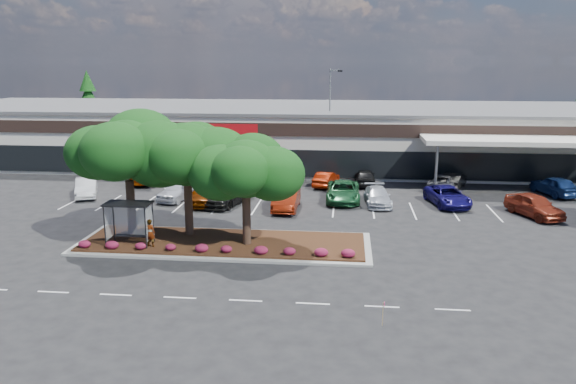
# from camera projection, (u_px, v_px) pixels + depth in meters

# --- Properties ---
(ground) EXTENTS (160.00, 160.00, 0.00)m
(ground) POSITION_uv_depth(u_px,v_px,m) (244.00, 270.00, 30.54)
(ground) COLOR black
(ground) RESTS_ON ground
(retail_store) EXTENTS (80.40, 25.20, 6.25)m
(retail_store) POSITION_uv_depth(u_px,v_px,m) (299.00, 134.00, 62.66)
(retail_store) COLOR silver
(retail_store) RESTS_ON ground
(landscape_island) EXTENTS (18.00, 6.00, 0.26)m
(landscape_island) POSITION_uv_depth(u_px,v_px,m) (224.00, 243.00, 34.60)
(landscape_island) COLOR gray
(landscape_island) RESTS_ON ground
(lane_markings) EXTENTS (33.12, 20.06, 0.01)m
(lane_markings) POSITION_uv_depth(u_px,v_px,m) (268.00, 218.00, 40.65)
(lane_markings) COLOR silver
(lane_markings) RESTS_ON ground
(shrub_row) EXTENTS (17.00, 0.80, 0.50)m
(shrub_row) POSITION_uv_depth(u_px,v_px,m) (216.00, 248.00, 32.47)
(shrub_row) COLOR maroon
(shrub_row) RESTS_ON landscape_island
(bus_shelter) EXTENTS (2.75, 1.55, 2.59)m
(bus_shelter) POSITION_uv_depth(u_px,v_px,m) (129.00, 211.00, 33.65)
(bus_shelter) COLOR black
(bus_shelter) RESTS_ON landscape_island
(island_tree_west) EXTENTS (7.20, 7.20, 7.89)m
(island_tree_west) POSITION_uv_depth(u_px,v_px,m) (129.00, 175.00, 34.77)
(island_tree_west) COLOR #0D3E0E
(island_tree_west) RESTS_ON landscape_island
(island_tree_mid) EXTENTS (6.60, 6.60, 7.32)m
(island_tree_mid) POSITION_uv_depth(u_px,v_px,m) (187.00, 178.00, 35.15)
(island_tree_mid) COLOR #0D3E0E
(island_tree_mid) RESTS_ON landscape_island
(island_tree_east) EXTENTS (5.80, 5.80, 6.50)m
(island_tree_east) POSITION_uv_depth(u_px,v_px,m) (246.00, 191.00, 33.38)
(island_tree_east) COLOR #0D3E0E
(island_tree_east) RESTS_ON landscape_island
(conifer_north_west) EXTENTS (4.40, 4.40, 10.00)m
(conifer_north_west) POSITION_uv_depth(u_px,v_px,m) (89.00, 107.00, 77.03)
(conifer_north_west) COLOR #0D3E0E
(conifer_north_west) RESTS_ON ground
(person_waiting) EXTENTS (0.68, 0.51, 1.68)m
(person_waiting) POSITION_uv_depth(u_px,v_px,m) (150.00, 233.00, 33.40)
(person_waiting) COLOR #594C47
(person_waiting) RESTS_ON landscape_island
(light_pole) EXTENTS (1.39, 0.86, 10.36)m
(light_pole) POSITION_uv_depth(u_px,v_px,m) (330.00, 127.00, 56.19)
(light_pole) COLOR gray
(light_pole) RESTS_ON ground
(survey_stake) EXTENTS (0.07, 0.14, 1.08)m
(survey_stake) POSITION_uv_depth(u_px,v_px,m) (383.00, 311.00, 23.93)
(survey_stake) COLOR tan
(survey_stake) RESTS_ON ground
(car_0) EXTENTS (3.29, 4.90, 1.53)m
(car_0) POSITION_uv_depth(u_px,v_px,m) (86.00, 187.00, 46.99)
(car_0) COLOR white
(car_0) RESTS_ON ground
(car_1) EXTENTS (2.78, 4.92, 1.58)m
(car_1) POSITION_uv_depth(u_px,v_px,m) (178.00, 190.00, 45.79)
(car_1) COLOR silver
(car_1) RESTS_ON ground
(car_2) EXTENTS (2.34, 5.17, 1.72)m
(car_2) POSITION_uv_depth(u_px,v_px,m) (205.00, 193.00, 44.41)
(car_2) COLOR #642502
(car_2) RESTS_ON ground
(car_3) EXTENTS (3.85, 6.30, 1.71)m
(car_3) POSITION_uv_depth(u_px,v_px,m) (227.00, 193.00, 44.46)
(car_3) COLOR black
(car_3) RESTS_ON ground
(car_4) EXTENTS (1.79, 5.10, 1.68)m
(car_4) POSITION_uv_depth(u_px,v_px,m) (286.00, 198.00, 42.87)
(car_4) COLOR maroon
(car_4) RESTS_ON ground
(car_5) EXTENTS (2.69, 5.75, 1.59)m
(car_5) POSITION_uv_depth(u_px,v_px,m) (343.00, 192.00, 45.32)
(car_5) COLOR #1C562D
(car_5) RESTS_ON ground
(car_6) EXTENTS (2.23, 4.79, 1.35)m
(car_6) POSITION_uv_depth(u_px,v_px,m) (377.00, 196.00, 44.21)
(car_6) COLOR #AEB3BC
(car_6) RESTS_ON ground
(car_7) EXTENTS (3.45, 5.68, 1.47)m
(car_7) POSITION_uv_depth(u_px,v_px,m) (448.00, 196.00, 44.06)
(car_7) COLOR #130E59
(car_7) RESTS_ON ground
(car_8) EXTENTS (3.72, 5.32, 1.68)m
(car_8) POSITION_uv_depth(u_px,v_px,m) (534.00, 205.00, 40.80)
(car_8) COLOR maroon
(car_8) RESTS_ON ground
(car_9) EXTENTS (2.61, 5.93, 1.70)m
(car_9) POSITION_uv_depth(u_px,v_px,m) (149.00, 174.00, 52.26)
(car_9) COLOR #732603
(car_9) RESTS_ON ground
(car_10) EXTENTS (3.68, 6.03, 1.63)m
(car_10) POSITION_uv_depth(u_px,v_px,m) (202.00, 175.00, 51.72)
(car_10) COLOR navy
(car_10) RESTS_ON ground
(car_11) EXTENTS (4.27, 6.61, 1.69)m
(car_11) POSITION_uv_depth(u_px,v_px,m) (270.00, 175.00, 51.61)
(car_11) COLOR #8B0A04
(car_11) RESTS_ON ground
(car_12) EXTENTS (2.91, 5.33, 1.42)m
(car_12) POSITION_uv_depth(u_px,v_px,m) (267.00, 176.00, 51.85)
(car_12) COLOR navy
(car_12) RESTS_ON ground
(car_13) EXTENTS (2.40, 4.34, 1.36)m
(car_13) POSITION_uv_depth(u_px,v_px,m) (326.00, 179.00, 50.70)
(car_13) COLOR maroon
(car_13) RESTS_ON ground
(car_14) EXTENTS (1.81, 4.46, 1.52)m
(car_14) POSITION_uv_depth(u_px,v_px,m) (365.00, 177.00, 51.19)
(car_14) COLOR black
(car_14) RESTS_ON ground
(car_15) EXTENTS (3.02, 4.68, 1.46)m
(car_15) POSITION_uv_depth(u_px,v_px,m) (454.00, 180.00, 49.87)
(car_15) COLOR black
(car_15) RESTS_ON ground
(car_16) EXTENTS (3.85, 5.41, 1.37)m
(car_16) POSITION_uv_depth(u_px,v_px,m) (445.00, 182.00, 49.48)
(car_16) COLOR #54545C
(car_16) RESTS_ON ground
(car_17) EXTENTS (3.30, 5.21, 1.65)m
(car_17) POSITION_uv_depth(u_px,v_px,m) (555.00, 186.00, 47.34)
(car_17) COLOR navy
(car_17) RESTS_ON ground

